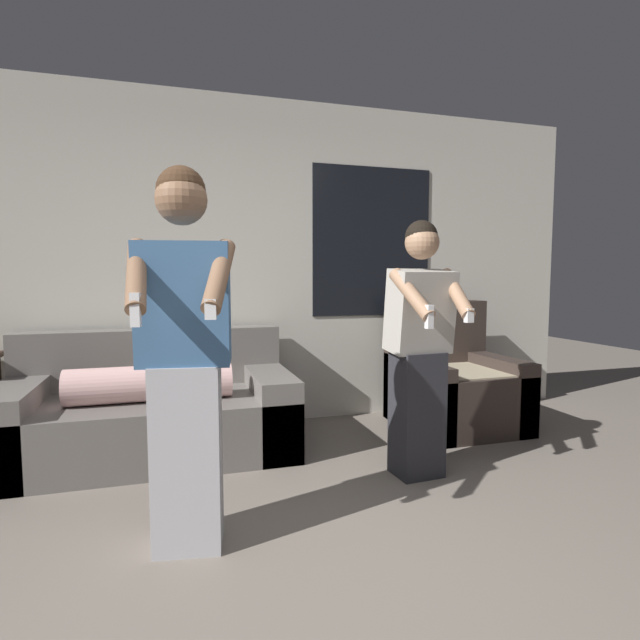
{
  "coord_description": "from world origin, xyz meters",
  "views": [
    {
      "loc": [
        -0.56,
        -1.51,
        1.24
      ],
      "look_at": [
        0.21,
        1.01,
        1.01
      ],
      "focal_mm": 28.0,
      "sensor_mm": 36.0,
      "label": 1
    }
  ],
  "objects_px": {
    "couch": "(153,412)",
    "person_right": "(419,348)",
    "armchair": "(453,386)",
    "person_left": "(185,356)"
  },
  "relations": [
    {
      "from": "armchair",
      "to": "person_left",
      "type": "relative_size",
      "value": 0.6
    },
    {
      "from": "couch",
      "to": "person_left",
      "type": "relative_size",
      "value": 1.12
    },
    {
      "from": "couch",
      "to": "armchair",
      "type": "bearing_deg",
      "value": -0.94
    },
    {
      "from": "couch",
      "to": "person_left",
      "type": "xyz_separation_m",
      "value": [
        0.19,
        -1.35,
        0.59
      ]
    },
    {
      "from": "couch",
      "to": "person_right",
      "type": "relative_size",
      "value": 1.22
    },
    {
      "from": "person_left",
      "to": "person_right",
      "type": "xyz_separation_m",
      "value": [
        1.4,
        0.44,
        -0.08
      ]
    },
    {
      "from": "person_right",
      "to": "armchair",
      "type": "bearing_deg",
      "value": 47.91
    },
    {
      "from": "armchair",
      "to": "person_left",
      "type": "distance_m",
      "value": 2.61
    },
    {
      "from": "person_right",
      "to": "couch",
      "type": "bearing_deg",
      "value": 150.46
    },
    {
      "from": "armchair",
      "to": "person_right",
      "type": "height_order",
      "value": "person_right"
    }
  ]
}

